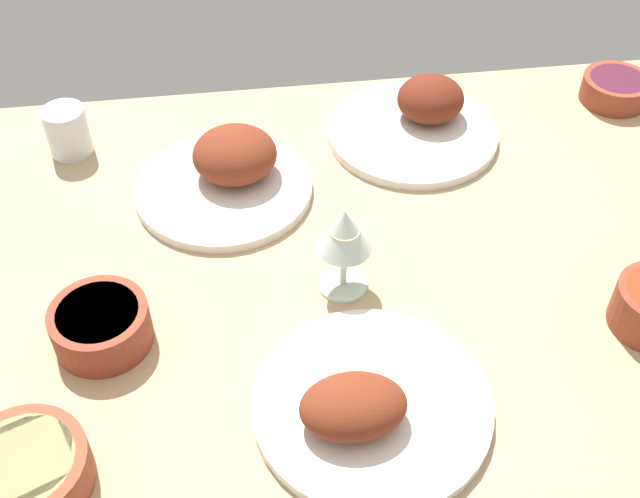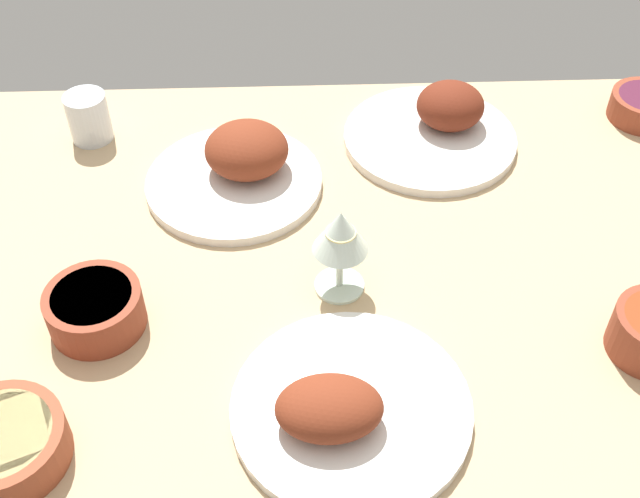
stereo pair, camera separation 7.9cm
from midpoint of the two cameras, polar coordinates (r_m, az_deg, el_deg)
The scene contains 9 objects.
dining_table at distance 116.61cm, azimuth -1.94°, elevation -1.46°, with size 140.00×90.00×4.00cm, color tan.
plate_center_main at distance 96.69cm, azimuth 0.85°, elevation -11.27°, with size 29.37×29.37×7.58cm.
plate_far_side at distance 126.26cm, azimuth -8.31°, elevation 5.52°, with size 27.96×27.96×9.45cm.
plate_near_viewer at distance 137.60cm, azimuth 5.53°, elevation 9.25°, with size 29.10×29.10×8.95cm.
bowl_cream at distance 107.67cm, azimuth -17.52°, elevation -5.29°, with size 12.81×12.81×5.80cm.
bowl_onions at distance 152.85cm, azimuth 19.07°, elevation 10.83°, with size 12.00×12.00×4.54cm.
bowl_pasta at distance 98.40cm, azimuth -22.69°, elevation -14.59°, with size 14.62×14.62×5.12cm.
wine_glass at distance 104.44cm, azimuth -0.39°, elevation 1.00°, with size 7.60×7.60×14.00cm.
water_tumbler at distance 139.01cm, azimuth -19.26°, elevation 7.94°, with size 6.97×6.97×8.35cm, color silver.
Camera 1 is at (-10.86, -79.82, 86.40)cm, focal length 44.55 mm.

